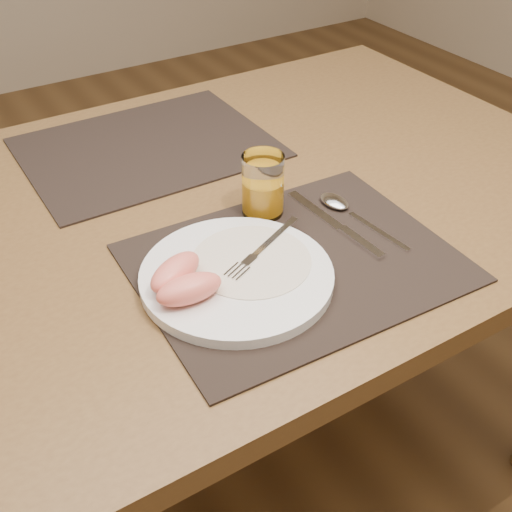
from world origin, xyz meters
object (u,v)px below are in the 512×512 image
object	(u,v)px
placemat_near	(295,263)
placemat_far	(147,147)
juice_glass	(263,188)
spoon	(341,205)
table	(209,240)
plate	(237,276)
knife	(341,229)
fork	(259,252)

from	to	relation	value
placemat_near	placemat_far	xyz separation A→B (m)	(-0.04, 0.44, 0.00)
placemat_far	juice_glass	bearing A→B (deg)	-77.60
spoon	table	bearing A→B (deg)	140.10
placemat_far	plate	xyz separation A→B (m)	(-0.06, -0.43, 0.01)
placemat_far	juice_glass	size ratio (longest dim) A/B	4.47
knife	table	bearing A→B (deg)	124.93
placemat_far	knife	size ratio (longest dim) A/B	2.04
placemat_far	plate	size ratio (longest dim) A/B	1.67
plate	knife	distance (m)	0.20
knife	spoon	bearing A→B (deg)	53.57
placemat_far	juice_glass	distance (m)	0.31
table	juice_glass	world-z (taller)	juice_glass
spoon	juice_glass	size ratio (longest dim) A/B	1.91
table	placemat_near	size ratio (longest dim) A/B	3.11
juice_glass	knife	bearing A→B (deg)	-54.57
placemat_near	placemat_far	size ratio (longest dim) A/B	1.00
placemat_far	knife	distance (m)	0.44
fork	knife	size ratio (longest dim) A/B	0.75
placemat_far	plate	world-z (taller)	plate
plate	placemat_far	bearing A→B (deg)	82.51
fork	juice_glass	distance (m)	0.14
table	juice_glass	xyz separation A→B (m)	(0.06, -0.08, 0.13)
table	spoon	size ratio (longest dim) A/B	7.29
placemat_far	juice_glass	world-z (taller)	juice_glass
table	knife	xyz separation A→B (m)	(0.13, -0.19, 0.09)
table	fork	xyz separation A→B (m)	(-0.02, -0.19, 0.11)
placemat_near	placemat_far	world-z (taller)	same
fork	knife	world-z (taller)	fork
table	fork	world-z (taller)	fork
plate	fork	size ratio (longest dim) A/B	1.63
plate	fork	xyz separation A→B (m)	(0.05, 0.02, 0.01)
spoon	juice_glass	xyz separation A→B (m)	(-0.11, 0.06, 0.04)
placemat_far	plate	bearing A→B (deg)	-97.49
placemat_near	fork	distance (m)	0.06
fork	table	bearing A→B (deg)	84.61
table	fork	size ratio (longest dim) A/B	8.46
placemat_near	fork	bearing A→B (deg)	149.60
placemat_near	juice_glass	xyz separation A→B (m)	(0.03, 0.14, 0.05)
plate	fork	distance (m)	0.05
table	knife	size ratio (longest dim) A/B	6.35
table	spoon	world-z (taller)	spoon
placemat_near	placemat_far	bearing A→B (deg)	94.87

